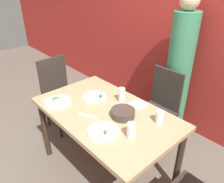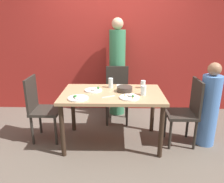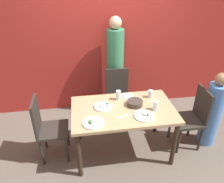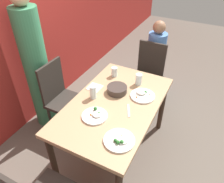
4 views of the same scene
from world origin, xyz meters
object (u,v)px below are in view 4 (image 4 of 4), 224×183
at_px(chair_child_spot, 147,74).
at_px(bowl_curry, 117,89).
at_px(chair_adult_spot, 62,97).
at_px(glass_water_tall, 93,92).
at_px(person_child, 155,63).
at_px(plate_rice_adult, 142,95).
at_px(person_adult, 37,69).

relative_size(chair_child_spot, bowl_curry, 4.43).
height_order(chair_adult_spot, glass_water_tall, chair_adult_spot).
distance_m(person_child, plate_rice_adult, 1.13).
distance_m(chair_adult_spot, plate_rice_adult, 1.00).
height_order(person_adult, glass_water_tall, person_adult).
bearing_deg(person_adult, bowl_curry, -84.22).
bearing_deg(person_adult, chair_adult_spot, -90.00).
height_order(person_child, bowl_curry, person_child).
height_order(chair_child_spot, bowl_curry, chair_child_spot).
xyz_separation_m(person_adult, plate_rice_adult, (0.16, -1.26, -0.05)).
distance_m(chair_adult_spot, person_adult, 0.44).
bearing_deg(chair_child_spot, person_child, 90.00).
height_order(person_adult, bowl_curry, person_adult).
bearing_deg(glass_water_tall, chair_child_spot, -12.55).
relative_size(bowl_curry, glass_water_tall, 1.49).
xyz_separation_m(bowl_curry, plate_rice_adult, (0.06, -0.26, -0.02)).
relative_size(chair_child_spot, person_adult, 0.54).
xyz_separation_m(person_adult, bowl_curry, (0.10, -1.00, -0.03)).
distance_m(bowl_curry, glass_water_tall, 0.26).
relative_size(person_child, plate_rice_adult, 4.60).
relative_size(person_adult, person_child, 1.48).
bearing_deg(glass_water_tall, plate_rice_adult, -59.84).
bearing_deg(chair_adult_spot, person_child, -30.96).
bearing_deg(bowl_curry, person_adult, 95.78).
bearing_deg(bowl_curry, glass_water_tall, 138.20).
distance_m(person_adult, plate_rice_adult, 1.27).
xyz_separation_m(chair_child_spot, person_child, (0.30, 0.00, 0.03)).
xyz_separation_m(chair_adult_spot, plate_rice_adult, (0.16, -0.95, 0.26)).
relative_size(chair_adult_spot, bowl_curry, 4.43).
xyz_separation_m(chair_adult_spot, person_adult, (-0.00, 0.31, 0.31)).
distance_m(person_child, glass_water_tall, 1.39).
bearing_deg(chair_child_spot, chair_adult_spot, -128.22).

